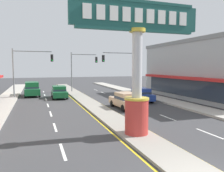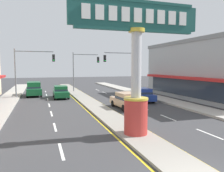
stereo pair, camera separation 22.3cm
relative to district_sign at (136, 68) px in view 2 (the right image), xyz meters
The scene contains 12 objects.
median_strip 12.76m from the district_sign, 90.00° to the left, with size 1.96×52.00×0.14m, color gray.
sidewalk_right 13.96m from the district_sign, 49.28° to the left, with size 2.37×60.00×0.18m, color #ADA89E.
lane_markings 11.50m from the district_sign, 90.00° to the left, with size 8.70×52.00×0.01m.
district_sign is the anchor object (origin of this frame).
storefront_right 18.55m from the district_sign, 35.99° to the left, with size 8.57×18.72×7.20m.
traffic_light_left_side 19.39m from the district_sign, 108.71° to the left, with size 4.86×0.46×6.20m.
traffic_light_right_side 18.87m from the district_sign, 70.77° to the left, with size 4.86×0.46×6.20m.
traffic_light_median_far 23.43m from the district_sign, 86.53° to the left, with size 4.20×0.46×6.20m.
sedan_near_right_lane 8.96m from the district_sign, 71.74° to the left, with size 1.98×4.37×1.53m.
suv_far_right_lane 21.48m from the district_sign, 106.19° to the left, with size 2.12×4.68×1.90m.
sedan_mid_left_lane 13.22m from the district_sign, 62.54° to the left, with size 2.01×4.39×1.53m.
sedan_far_left_oncoming 17.69m from the district_sign, 98.69° to the left, with size 1.89×4.33×1.53m.
Camera 2 is at (-5.17, -5.54, 3.96)m, focal length 35.48 mm.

